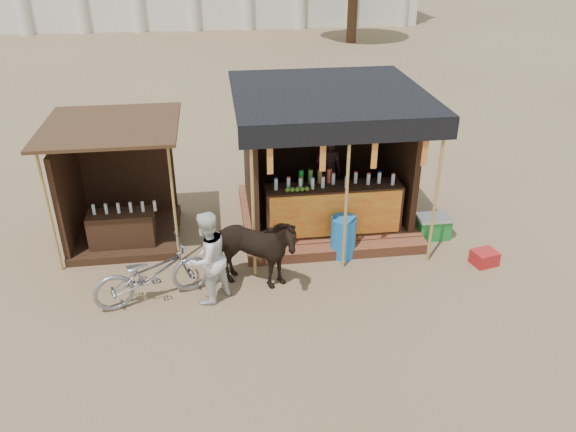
{
  "coord_description": "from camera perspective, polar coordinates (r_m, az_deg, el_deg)",
  "views": [
    {
      "loc": [
        -1.14,
        -6.82,
        5.62
      ],
      "look_at": [
        0.0,
        1.6,
        1.1
      ],
      "focal_mm": 35.0,
      "sensor_mm": 36.0,
      "label": 1
    }
  ],
  "objects": [
    {
      "name": "bystander",
      "position": [
        9.11,
        -8.21,
        -4.26
      ],
      "size": [
        0.99,
        0.98,
        1.61
      ],
      "primitive_type": "imported",
      "rotation": [
        0.0,
        0.0,
        3.88
      ],
      "color": "silver",
      "rests_on": "ground"
    },
    {
      "name": "blue_barrel",
      "position": [
        10.45,
        5.62,
        -2.13
      ],
      "size": [
        0.58,
        0.58,
        0.8
      ],
      "primitive_type": "cylinder",
      "rotation": [
        0.0,
        0.0,
        -0.29
      ],
      "color": "blue",
      "rests_on": "ground"
    },
    {
      "name": "main_stall",
      "position": [
        11.37,
        3.84,
        4.09
      ],
      "size": [
        3.6,
        3.61,
        2.78
      ],
      "color": "brown",
      "rests_on": "ground"
    },
    {
      "name": "motorbike",
      "position": [
        9.44,
        -13.64,
        -5.7
      ],
      "size": [
        2.04,
        1.24,
        1.01
      ],
      "primitive_type": "imported",
      "rotation": [
        0.0,
        0.0,
        1.89
      ],
      "color": "gray",
      "rests_on": "ground"
    },
    {
      "name": "red_crate",
      "position": [
        10.89,
        19.32,
        -4.02
      ],
      "size": [
        0.5,
        0.44,
        0.27
      ],
      "primitive_type": "cube",
      "rotation": [
        0.0,
        0.0,
        0.24
      ],
      "color": "#A51B1B",
      "rests_on": "ground"
    },
    {
      "name": "cooler",
      "position": [
        11.45,
        14.5,
        -1.03
      ],
      "size": [
        0.64,
        0.44,
        0.46
      ],
      "color": "#1C7E2F",
      "rests_on": "ground"
    },
    {
      "name": "cow",
      "position": [
        9.41,
        -3.74,
        -3.67
      ],
      "size": [
        1.78,
        1.24,
        1.37
      ],
      "primitive_type": "imported",
      "rotation": [
        0.0,
        0.0,
        1.23
      ],
      "color": "black",
      "rests_on": "ground"
    },
    {
      "name": "ground",
      "position": [
        8.91,
        1.4,
        -11.1
      ],
      "size": [
        120.0,
        120.0,
        0.0
      ],
      "primitive_type": "plane",
      "color": "#846B4C",
      "rests_on": "ground"
    },
    {
      "name": "secondary_stall",
      "position": [
        11.32,
        -17.27,
        1.74
      ],
      "size": [
        2.4,
        2.4,
        2.38
      ],
      "color": "#352013",
      "rests_on": "ground"
    }
  ]
}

